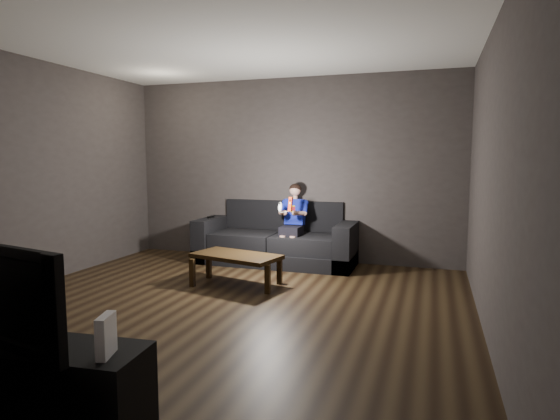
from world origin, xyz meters
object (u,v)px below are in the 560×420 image
(coffee_table, at_px, (236,258))
(sofa, at_px, (277,243))
(child, at_px, (293,215))
(media_console, at_px, (27,386))

(coffee_table, bearing_deg, sofa, 87.21)
(child, distance_m, media_console, 4.44)
(child, bearing_deg, media_console, -93.08)
(sofa, xyz_separation_m, coffee_table, (-0.07, -1.36, 0.04))
(coffee_table, bearing_deg, child, 75.70)
(sofa, distance_m, coffee_table, 1.36)
(sofa, relative_size, child, 2.26)
(sofa, xyz_separation_m, media_console, (0.02, -4.48, -0.04))
(child, height_order, coffee_table, child)
(coffee_table, distance_m, media_console, 3.13)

